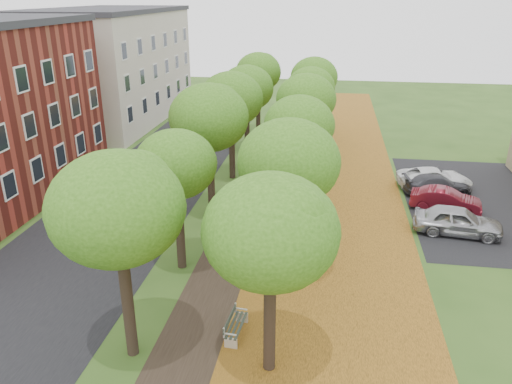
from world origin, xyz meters
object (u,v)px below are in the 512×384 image
at_px(bench, 235,325).
at_px(car_red, 446,200).
at_px(car_grey, 437,185).
at_px(car_white, 435,178).
at_px(car_silver, 458,221).

bearing_deg(bench, car_red, -32.73).
relative_size(bench, car_grey, 0.41).
height_order(car_red, car_white, car_white).
relative_size(bench, car_red, 0.44).
bearing_deg(car_silver, car_red, 7.43).
relative_size(car_silver, car_white, 0.94).
bearing_deg(car_red, car_grey, 12.23).
xyz_separation_m(bench, car_red, (9.86, 12.93, 0.23)).
bearing_deg(car_red, bench, 154.90).
height_order(car_grey, car_white, car_white).
bearing_deg(car_white, car_red, 172.49).
bearing_deg(car_white, bench, 141.66).
bearing_deg(car_white, car_silver, 172.49).
relative_size(car_red, car_grey, 0.93).
xyz_separation_m(car_silver, car_grey, (0.00, 5.63, -0.14)).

